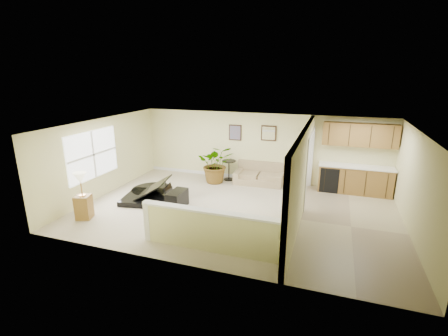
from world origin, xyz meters
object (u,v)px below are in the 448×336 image
(piano, at_px, (151,180))
(palm_plant, at_px, (216,164))
(lamp_stand, at_px, (83,199))
(small_plant, at_px, (296,184))
(piano_bench, at_px, (177,199))
(loveseat, at_px, (259,173))
(accent_table, at_px, (229,168))

(piano, xyz_separation_m, palm_plant, (1.39, 2.18, 0.06))
(lamp_stand, bearing_deg, palm_plant, 59.57)
(small_plant, bearing_deg, piano_bench, -140.44)
(loveseat, height_order, lamp_stand, lamp_stand)
(loveseat, xyz_separation_m, palm_plant, (-1.51, -0.47, 0.31))
(piano, height_order, lamp_stand, piano)
(palm_plant, bearing_deg, small_plant, 0.95)
(palm_plant, distance_m, lamp_stand, 4.71)
(piano, bearing_deg, palm_plant, 46.86)
(piano, bearing_deg, accent_table, 45.41)
(piano, height_order, accent_table, piano)
(piano_bench, relative_size, lamp_stand, 0.59)
(piano_bench, relative_size, loveseat, 0.44)
(loveseat, height_order, accent_table, loveseat)
(piano, distance_m, piano_bench, 1.23)
(piano_bench, bearing_deg, piano, 160.50)
(accent_table, relative_size, small_plant, 1.27)
(piano_bench, relative_size, accent_table, 1.04)
(small_plant, bearing_deg, piano, -152.50)
(piano_bench, xyz_separation_m, loveseat, (1.79, 3.04, 0.11))
(loveseat, bearing_deg, piano_bench, -122.53)
(accent_table, bearing_deg, piano_bench, -102.13)
(piano_bench, xyz_separation_m, lamp_stand, (-2.10, -1.49, 0.30))
(loveseat, relative_size, palm_plant, 1.12)
(piano, xyz_separation_m, small_plant, (4.28, 2.23, -0.38))
(piano_bench, relative_size, palm_plant, 0.50)
(accent_table, bearing_deg, small_plant, -8.14)
(lamp_stand, bearing_deg, small_plant, 37.91)
(palm_plant, bearing_deg, loveseat, 17.18)
(loveseat, relative_size, lamp_stand, 1.33)
(piano, height_order, small_plant, piano)
(loveseat, bearing_deg, piano, -139.62)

